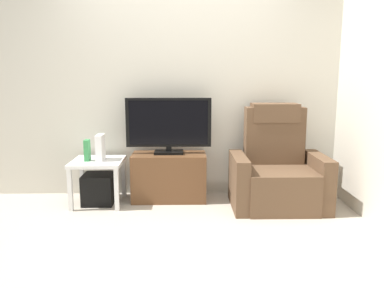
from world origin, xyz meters
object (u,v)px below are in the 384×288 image
at_px(recliner_armchair, 277,171).
at_px(game_console, 100,147).
at_px(tv_stand, 169,177).
at_px(subwoofer_box, 99,189).
at_px(book_upright, 87,150).
at_px(television, 169,124).
at_px(side_table, 98,167).

xyz_separation_m(recliner_armchair, game_console, (-1.89, 0.10, 0.25)).
xyz_separation_m(tv_stand, recliner_armchair, (1.16, -0.21, 0.11)).
distance_m(recliner_armchair, subwoofer_box, 1.94).
bearing_deg(book_upright, recliner_armchair, -2.04).
xyz_separation_m(tv_stand, subwoofer_box, (-0.76, -0.12, -0.10)).
relative_size(television, side_table, 1.73).
relative_size(television, game_console, 3.38).
relative_size(television, book_upright, 4.14).
bearing_deg(game_console, subwoofer_box, -164.05).
xyz_separation_m(side_table, book_upright, (-0.10, -0.02, 0.19)).
height_order(recliner_armchair, game_console, recliner_armchair).
xyz_separation_m(tv_stand, side_table, (-0.76, -0.12, 0.14)).
xyz_separation_m(recliner_armchair, side_table, (-1.93, 0.09, 0.03)).
bearing_deg(side_table, book_upright, -168.69).
bearing_deg(book_upright, side_table, 11.31).
bearing_deg(tv_stand, side_table, -171.17).
distance_m(recliner_armchair, game_console, 1.91).
bearing_deg(game_console, book_upright, -167.47).
bearing_deg(book_upright, subwoofer_box, 11.31).
bearing_deg(television, recliner_armchair, -11.17).
xyz_separation_m(television, game_console, (-0.73, -0.13, -0.23)).
xyz_separation_m(side_table, subwoofer_box, (-0.00, 0.00, -0.24)).
relative_size(television, recliner_armchair, 0.87).
xyz_separation_m(television, subwoofer_box, (-0.76, -0.14, -0.69)).
bearing_deg(side_table, subwoofer_box, 135.00).
relative_size(side_table, game_console, 1.95).
bearing_deg(television, tv_stand, -90.00).
height_order(tv_stand, subwoofer_box, tv_stand).
bearing_deg(recliner_armchair, subwoofer_box, 169.53).
relative_size(tv_stand, recliner_armchair, 0.76).
bearing_deg(game_console, side_table, -164.05).
bearing_deg(tv_stand, recliner_armchair, -10.28).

